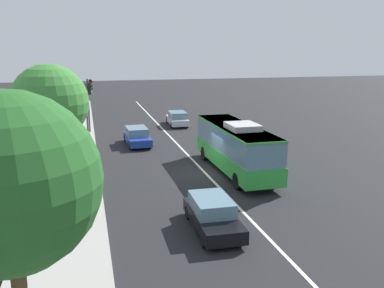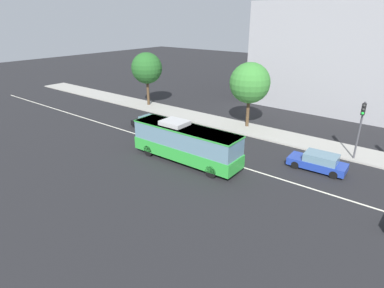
# 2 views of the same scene
# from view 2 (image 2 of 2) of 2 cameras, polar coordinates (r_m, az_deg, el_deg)

# --- Properties ---
(ground_plane) EXTENTS (160.00, 160.00, 0.00)m
(ground_plane) POSITION_cam_2_polar(r_m,az_deg,el_deg) (28.71, 1.67, -1.89)
(ground_plane) COLOR black
(sidewalk_kerb) EXTENTS (80.00, 3.79, 0.14)m
(sidewalk_kerb) POSITION_cam_2_polar(r_m,az_deg,el_deg) (35.56, 10.00, 2.71)
(sidewalk_kerb) COLOR #9E9B93
(sidewalk_kerb) RESTS_ON ground_plane
(lane_centre_line) EXTENTS (76.00, 0.16, 0.01)m
(lane_centre_line) POSITION_cam_2_polar(r_m,az_deg,el_deg) (28.71, 1.67, -1.88)
(lane_centre_line) COLOR silver
(lane_centre_line) RESTS_ON ground_plane
(transit_bus) EXTENTS (10.02, 2.60, 3.46)m
(transit_bus) POSITION_cam_2_polar(r_m,az_deg,el_deg) (26.65, -1.17, 0.38)
(transit_bus) COLOR green
(transit_bus) RESTS_ON ground_plane
(sedan_black) EXTENTS (4.54, 1.89, 1.46)m
(sedan_black) POSITION_cam_2_polar(r_m,az_deg,el_deg) (35.16, -7.48, 3.77)
(sedan_black) COLOR black
(sedan_black) RESTS_ON ground_plane
(sedan_blue) EXTENTS (4.56, 1.97, 1.46)m
(sedan_blue) POSITION_cam_2_polar(r_m,az_deg,el_deg) (27.53, 21.93, -3.03)
(sedan_blue) COLOR #1E3899
(sedan_blue) RESTS_ON ground_plane
(traffic_light_near_corner) EXTENTS (0.34, 0.62, 5.20)m
(traffic_light_near_corner) POSITION_cam_2_polar(r_m,az_deg,el_deg) (29.82, 28.31, 3.63)
(traffic_light_near_corner) COLOR #47474C
(traffic_light_near_corner) RESTS_ON ground_plane
(street_tree_kerbside_left) EXTENTS (4.39, 4.39, 7.23)m
(street_tree_kerbside_left) POSITION_cam_2_polar(r_m,az_deg,el_deg) (35.11, 10.43, 10.81)
(street_tree_kerbside_left) COLOR #4C3823
(street_tree_kerbside_left) RESTS_ON ground_plane
(street_tree_kerbside_centre) EXTENTS (4.16, 4.16, 7.29)m
(street_tree_kerbside_centre) POSITION_cam_2_polar(r_m,az_deg,el_deg) (44.17, -8.20, 13.44)
(street_tree_kerbside_centre) COLOR #4C3823
(street_tree_kerbside_centre) RESTS_ON ground_plane
(office_block_background) EXTENTS (24.53, 12.79, 13.60)m
(office_block_background) POSITION_cam_2_polar(r_m,az_deg,el_deg) (47.30, 27.21, 13.85)
(office_block_background) COLOR #939399
(office_block_background) RESTS_ON ground_plane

